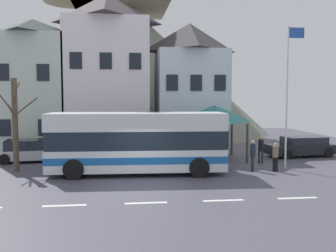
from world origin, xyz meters
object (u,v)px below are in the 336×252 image
(transit_bus, at_px, (137,143))
(public_bench, at_px, (180,147))
(pedestrian_01, at_px, (253,153))
(bare_tree_01, at_px, (15,122))
(pedestrian_00, at_px, (261,147))
(parked_car_02, at_px, (29,151))
(parked_car_00, at_px, (302,147))
(townhouse_00, at_px, (34,86))
(hilltop_castle, at_px, (121,61))
(townhouse_01, at_px, (108,73))
(townhouse_02, at_px, (189,87))
(flagpole, at_px, (288,88))
(bus_shelter, at_px, (214,114))
(pedestrian_02, at_px, (276,156))

(transit_bus, relative_size, public_bench, 5.56)
(pedestrian_01, height_order, bare_tree_01, bare_tree_01)
(pedestrian_00, bearing_deg, pedestrian_01, -119.68)
(parked_car_02, bearing_deg, parked_car_00, -5.91)
(parked_car_02, distance_m, bare_tree_01, 3.67)
(townhouse_00, relative_size, bare_tree_01, 1.92)
(pedestrian_01, xyz_separation_m, public_bench, (-3.00, 6.37, -0.48))
(public_bench, height_order, bare_tree_01, bare_tree_01)
(transit_bus, relative_size, parked_car_00, 1.94)
(parked_car_02, relative_size, pedestrian_01, 2.59)
(parked_car_02, relative_size, bare_tree_01, 0.86)
(hilltop_castle, height_order, public_bench, hilltop_castle)
(parked_car_02, bearing_deg, townhouse_01, 41.58)
(townhouse_02, bearing_deg, transit_bus, -115.77)
(bare_tree_01, bearing_deg, flagpole, -4.24)
(townhouse_00, height_order, townhouse_02, townhouse_00)
(hilltop_castle, height_order, bus_shelter, hilltop_castle)
(transit_bus, height_order, parked_car_02, transit_bus)
(bus_shelter, xyz_separation_m, parked_car_00, (6.14, 0.48, -2.26))
(townhouse_00, relative_size, pedestrian_00, 5.87)
(bare_tree_01, bearing_deg, pedestrian_00, 3.78)
(townhouse_02, xyz_separation_m, parked_car_00, (6.91, -4.33, -4.08))
(parked_car_00, relative_size, pedestrian_00, 2.89)
(townhouse_00, distance_m, hilltop_castle, 17.51)
(townhouse_00, distance_m, townhouse_02, 11.44)
(hilltop_castle, relative_size, pedestrian_01, 20.12)
(bus_shelter, distance_m, pedestrian_00, 3.59)
(transit_bus, relative_size, bus_shelter, 2.54)
(hilltop_castle, bearing_deg, flagpole, -69.63)
(townhouse_00, bearing_deg, flagpole, -29.81)
(pedestrian_00, bearing_deg, townhouse_02, 116.63)
(townhouse_01, distance_m, transit_bus, 10.68)
(townhouse_00, distance_m, pedestrian_00, 16.65)
(hilltop_castle, height_order, pedestrian_01, hilltop_castle)
(hilltop_castle, relative_size, bus_shelter, 9.25)
(bare_tree_01, bearing_deg, pedestrian_02, -7.21)
(townhouse_01, xyz_separation_m, townhouse_02, (6.11, -0.77, -1.09))
(flagpole, bearing_deg, pedestrian_01, -172.18)
(hilltop_castle, xyz_separation_m, bare_tree_01, (-5.50, -23.78, -5.55))
(parked_car_02, distance_m, flagpole, 15.83)
(parked_car_02, bearing_deg, townhouse_00, 92.20)
(townhouse_01, relative_size, bus_shelter, 3.23)
(pedestrian_00, bearing_deg, flagpole, -69.82)
(townhouse_02, relative_size, pedestrian_00, 5.80)
(townhouse_00, bearing_deg, pedestrian_01, -34.29)
(townhouse_02, xyz_separation_m, transit_bus, (-4.28, -8.87, -3.13))
(transit_bus, height_order, pedestrian_00, transit_bus)
(bus_shelter, bearing_deg, hilltop_castle, 105.84)
(flagpole, bearing_deg, transit_bus, -177.53)
(bus_shelter, bearing_deg, townhouse_00, 157.18)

